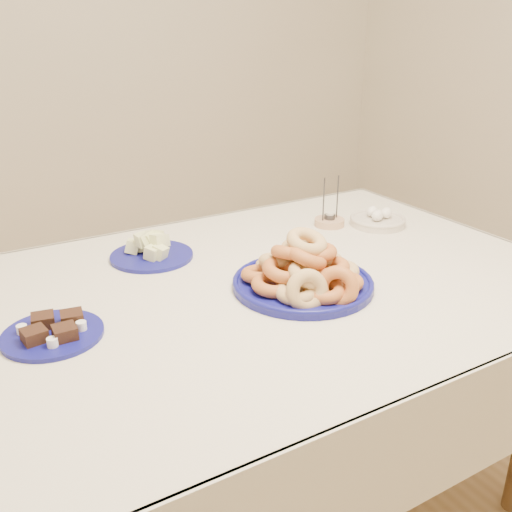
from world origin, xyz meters
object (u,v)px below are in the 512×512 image
Objects in this scene: egg_bowl at (378,220)px; brownie_plate at (53,332)px; dining_table at (246,323)px; donut_platter at (304,273)px; candle_holder at (329,221)px; melon_plate at (151,250)px.

brownie_plate is at bearing -169.80° from egg_bowl.
donut_platter is at bearing -36.94° from dining_table.
dining_table is 0.21m from donut_platter.
candle_holder reaches higher than brownie_plate.
melon_plate is 0.95× the size of brownie_plate.
donut_platter is 0.47m from melon_plate.
brownie_plate is at bearing -178.89° from dining_table.
brownie_plate is 1.10m from egg_bowl.
donut_platter is 1.99× the size of egg_bowl.
donut_platter is 2.83× the size of candle_holder.
melon_plate is at bearing 114.30° from dining_table.
brownie_plate is (-0.48, -0.01, 0.12)m from dining_table.
candle_holder is (0.47, 0.26, 0.12)m from dining_table.
brownie_plate is 0.98m from candle_holder.
candle_holder is 0.16m from egg_bowl.
candle_holder is at bearing 16.17° from brownie_plate.
dining_table is 0.49m from brownie_plate.
dining_table is 7.33× the size of egg_bowl.
egg_bowl is at bearing 17.04° from dining_table.
candle_holder reaches higher than melon_plate.
egg_bowl reaches higher than dining_table.
dining_table is at bearing -150.45° from candle_holder.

